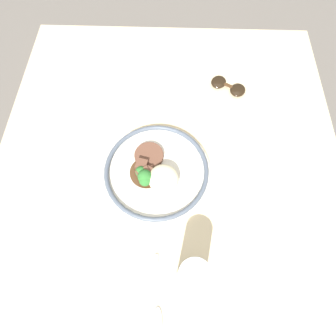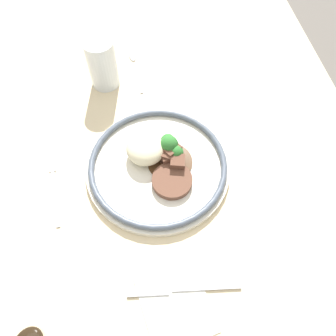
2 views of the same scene
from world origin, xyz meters
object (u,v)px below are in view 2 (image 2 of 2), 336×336
at_px(spoon, 132,60).
at_px(knife, 52,174).
at_px(plate, 157,163).
at_px(juice_glass, 102,66).
at_px(fork, 171,290).

bearing_deg(spoon, knife, 143.80).
height_order(plate, juice_glass, juice_glass).
bearing_deg(juice_glass, spoon, -46.73).
xyz_separation_m(plate, juice_glass, (0.25, 0.09, 0.03)).
xyz_separation_m(juice_glass, spoon, (0.07, -0.07, -0.05)).
distance_m(knife, spoon, 0.35).
relative_size(juice_glass, fork, 0.61).
height_order(plate, spoon, plate).
xyz_separation_m(fork, spoon, (0.55, 0.01, -0.00)).
distance_m(fork, knife, 0.32).
xyz_separation_m(fork, knife, (0.25, 0.20, -0.00)).
bearing_deg(plate, fork, 177.97).
bearing_deg(knife, fork, -147.86).
bearing_deg(spoon, fork, 177.01).
relative_size(juice_glass, spoon, 0.70).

